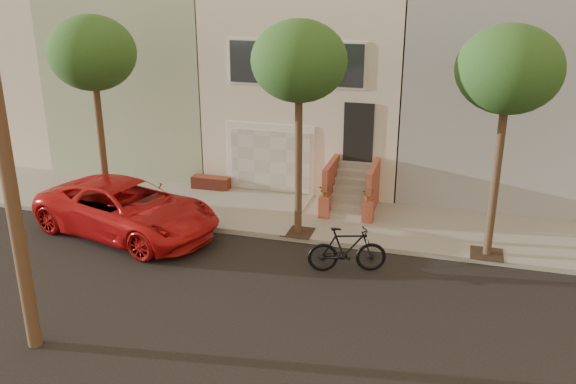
# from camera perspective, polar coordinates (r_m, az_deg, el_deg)

# --- Properties ---
(ground) EXTENTS (90.00, 90.00, 0.00)m
(ground) POSITION_cam_1_polar(r_m,az_deg,el_deg) (15.76, -6.38, -9.31)
(ground) COLOR black
(ground) RESTS_ON ground
(sidewalk) EXTENTS (40.00, 3.70, 0.15)m
(sidewalk) POSITION_cam_1_polar(r_m,az_deg,el_deg) (20.29, -0.73, -2.06)
(sidewalk) COLOR gray
(sidewalk) RESTS_ON ground
(house_row) EXTENTS (33.10, 11.70, 7.00)m
(house_row) POSITION_cam_1_polar(r_m,az_deg,el_deg) (24.79, 3.16, 10.54)
(house_row) COLOR beige
(house_row) RESTS_ON sidewalk
(tree_left) EXTENTS (2.70, 2.57, 6.30)m
(tree_left) POSITION_cam_1_polar(r_m,az_deg,el_deg) (19.99, -17.71, 12.08)
(tree_left) COLOR #2D2116
(tree_left) RESTS_ON sidewalk
(tree_mid) EXTENTS (2.70, 2.57, 6.30)m
(tree_mid) POSITION_cam_1_polar(r_m,az_deg,el_deg) (17.32, 1.03, 11.92)
(tree_mid) COLOR #2D2116
(tree_mid) RESTS_ON sidewalk
(tree_right) EXTENTS (2.70, 2.57, 6.30)m
(tree_right) POSITION_cam_1_polar(r_m,az_deg,el_deg) (16.78, 19.82, 10.51)
(tree_right) COLOR #2D2116
(tree_right) RESTS_ON sidewalk
(pickup_truck) EXTENTS (6.40, 4.10, 1.64)m
(pickup_truck) POSITION_cam_1_polar(r_m,az_deg,el_deg) (19.33, -14.70, -1.51)
(pickup_truck) COLOR red
(pickup_truck) RESTS_ON ground
(motorcycle) EXTENTS (2.19, 1.19, 1.27)m
(motorcycle) POSITION_cam_1_polar(r_m,az_deg,el_deg) (16.54, 5.51, -5.33)
(motorcycle) COLOR black
(motorcycle) RESTS_ON ground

